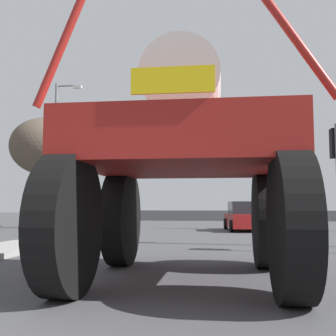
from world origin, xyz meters
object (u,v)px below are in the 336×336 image
(streetlight_far_left, at_px, (57,148))
(bare_tree_left, at_px, (44,147))
(oversize_sprayer, at_px, (185,163))
(traffic_signal_near_right, at_px, (336,159))
(sedan_ahead, at_px, (245,217))

(streetlight_far_left, relative_size, bare_tree_left, 1.29)
(streetlight_far_left, bearing_deg, oversize_sprayer, -60.20)
(traffic_signal_near_right, bearing_deg, bare_tree_left, 140.41)
(traffic_signal_near_right, height_order, streetlight_far_left, streetlight_far_left)
(traffic_signal_near_right, bearing_deg, sedan_ahead, 101.78)
(traffic_signal_near_right, bearing_deg, oversize_sprayer, -127.63)
(oversize_sprayer, height_order, bare_tree_left, bare_tree_left)
(oversize_sprayer, distance_m, streetlight_far_left, 18.32)
(oversize_sprayer, distance_m, traffic_signal_near_right, 6.24)
(bare_tree_left, bearing_deg, streetlight_far_left, -32.33)
(oversize_sprayer, relative_size, traffic_signal_near_right, 1.49)
(sedan_ahead, relative_size, streetlight_far_left, 0.50)
(oversize_sprayer, xyz_separation_m, sedan_ahead, (1.68, 15.07, -1.32))
(sedan_ahead, xyz_separation_m, bare_tree_left, (-11.84, 1.39, 4.15))
(traffic_signal_near_right, height_order, bare_tree_left, bare_tree_left)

